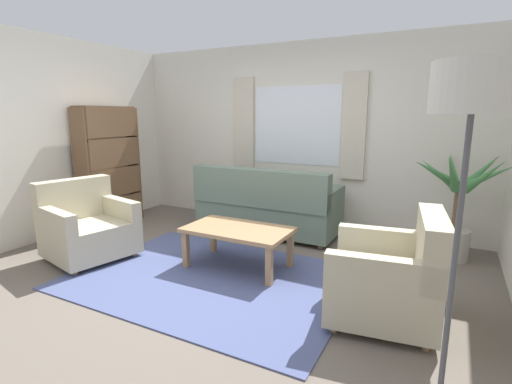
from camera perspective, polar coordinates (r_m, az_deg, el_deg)
ground_plane at (r=3.90m, az=-6.70°, el=-12.80°), size 6.24×6.24×0.00m
wall_back at (r=5.57m, az=6.27°, el=8.40°), size 5.32×0.12×2.60m
wall_left at (r=5.53m, az=-30.69°, el=6.83°), size 0.12×4.40×2.60m
window_with_curtains at (r=5.49m, az=5.98°, el=9.92°), size 1.98×0.07×1.40m
area_rug at (r=3.90m, az=-6.70°, el=-12.72°), size 2.70×1.96×0.01m
couch at (r=5.15m, az=1.56°, el=-2.29°), size 1.90×0.82×0.92m
armchair_left at (r=4.70m, az=-24.14°, el=-4.87°), size 0.98×1.00×0.88m
armchair_right at (r=3.22m, az=19.75°, el=-12.02°), size 0.92×0.94×0.88m
coffee_table at (r=4.00m, az=-2.74°, el=-6.21°), size 1.10×0.64×0.44m
potted_plant at (r=4.71m, az=28.08°, el=-2.24°), size 1.00×1.18×1.26m
bookshelf at (r=5.88m, az=-20.84°, el=3.75°), size 0.30×0.94×1.72m
standing_lamp at (r=2.05m, az=29.64°, el=9.65°), size 0.38×0.38×1.85m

